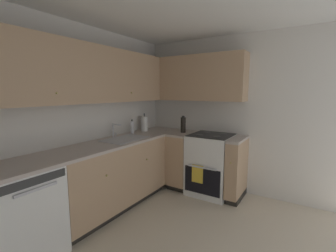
{
  "coord_description": "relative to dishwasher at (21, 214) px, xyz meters",
  "views": [
    {
      "loc": [
        -1.72,
        -0.78,
        1.58
      ],
      "look_at": [
        0.97,
        0.91,
        1.11
      ],
      "focal_mm": 24.86,
      "sensor_mm": 36.0,
      "label": 1
    }
  ],
  "objects": [
    {
      "name": "wall_back",
      "position": [
        0.74,
        0.33,
        0.77
      ],
      "size": [
        3.84,
        0.05,
        2.42
      ],
      "primitive_type": "cube",
      "color": "silver",
      "rests_on": "ground_plane"
    },
    {
      "name": "wall_right",
      "position": [
        2.63,
        -1.46,
        0.77
      ],
      "size": [
        0.05,
        3.62,
        2.42
      ],
      "primitive_type": "cube",
      "color": "silver",
      "rests_on": "ground_plane"
    },
    {
      "name": "dishwasher",
      "position": [
        0.0,
        0.0,
        0.0
      ],
      "size": [
        0.6,
        0.63,
        0.88
      ],
      "color": "white",
      "rests_on": "ground_plane"
    },
    {
      "name": "lower_cabinets_back",
      "position": [
        1.16,
        0.0,
        0.0
      ],
      "size": [
        1.7,
        0.62,
        0.88
      ],
      "color": "tan",
      "rests_on": "ground_plane"
    },
    {
      "name": "countertop_back",
      "position": [
        1.15,
        0.0,
        0.46
      ],
      "size": [
        2.91,
        0.6,
        0.03
      ],
      "primitive_type": "cube",
      "color": "#B7A89E",
      "rests_on": "lower_cabinets_back"
    },
    {
      "name": "lower_cabinets_right",
      "position": [
        2.31,
        -0.78,
        0.0
      ],
      "size": [
        0.62,
        1.14,
        0.88
      ],
      "color": "tan",
      "rests_on": "ground_plane"
    },
    {
      "name": "countertop_right",
      "position": [
        2.31,
        -0.78,
        0.46
      ],
      "size": [
        0.6,
        1.14,
        0.03
      ],
      "color": "#B7A89E",
      "rests_on": "lower_cabinets_right"
    },
    {
      "name": "oven_range",
      "position": [
        2.33,
        -0.95,
        0.02
      ],
      "size": [
        0.68,
        0.62,
        1.07
      ],
      "color": "white",
      "rests_on": "ground_plane"
    },
    {
      "name": "upper_cabinets_back",
      "position": [
        0.99,
        0.14,
        1.34
      ],
      "size": [
        2.59,
        0.34,
        0.7
      ],
      "color": "tan"
    },
    {
      "name": "upper_cabinets_right",
      "position": [
        2.45,
        -0.55,
        1.34
      ],
      "size": [
        0.32,
        1.69,
        0.7
      ],
      "color": "tan"
    },
    {
      "name": "sink",
      "position": [
        1.4,
        -0.03,
        0.44
      ],
      "size": [
        0.63,
        0.4,
        0.1
      ],
      "color": "#B7B7BC",
      "rests_on": "countertop_back"
    },
    {
      "name": "faucet",
      "position": [
        1.41,
        0.18,
        0.6
      ],
      "size": [
        0.07,
        0.16,
        0.2
      ],
      "color": "silver",
      "rests_on": "countertop_back"
    },
    {
      "name": "soap_bottle",
      "position": [
        1.8,
        0.18,
        0.58
      ],
      "size": [
        0.05,
        0.05,
        0.22
      ],
      "color": "silver",
      "rests_on": "countertop_back"
    },
    {
      "name": "paper_towel_roll",
      "position": [
        2.09,
        0.16,
        0.6
      ],
      "size": [
        0.11,
        0.11,
        0.31
      ],
      "color": "white",
      "rests_on": "countertop_back"
    },
    {
      "name": "oil_bottle",
      "position": [
        2.31,
        -0.46,
        0.6
      ],
      "size": [
        0.08,
        0.08,
        0.27
      ],
      "color": "black",
      "rests_on": "countertop_right"
    }
  ]
}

